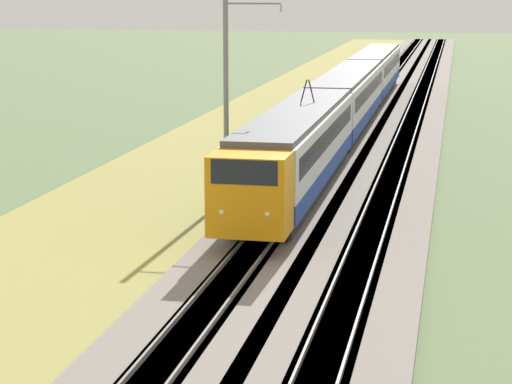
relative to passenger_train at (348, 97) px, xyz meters
The scene contains 7 objects.
ballast_main 7.62m from the passenger_train, behind, with size 240.00×4.40×0.30m.
ballast_adjacent 8.54m from the passenger_train, 152.13° to the right, with size 240.00×4.40×0.30m.
track_main 7.62m from the passenger_train, behind, with size 240.00×1.57×0.45m.
track_adjacent 8.53m from the passenger_train, 152.13° to the right, with size 240.00×1.57×0.45m.
grass_verge 9.75m from the passenger_train, 140.25° to the left, with size 240.00×10.51×0.12m.
passenger_train is the anchor object (origin of this frame).
catenary_mast_mid 22.02m from the passenger_train, behind, with size 0.22×2.56×9.55m.
Camera 1 is at (-6.41, -6.81, 9.40)m, focal length 70.00 mm.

